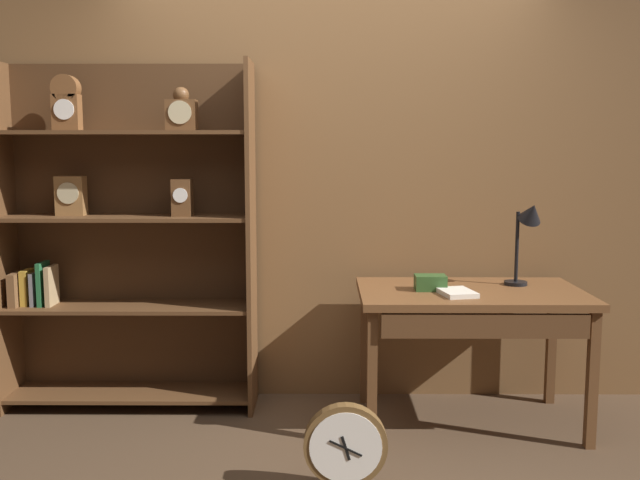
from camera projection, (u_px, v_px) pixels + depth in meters
The scene contains 7 objects.
back_wood_panel at pixel (330, 183), 4.23m from camera, with size 4.80×0.05×2.60m, color brown.
bookshelf at pixel (125, 238), 4.08m from camera, with size 1.44×0.36×1.99m.
workbench at pixel (472, 306), 3.80m from camera, with size 1.20×0.75×0.75m.
desk_lamp at pixel (528, 226), 3.87m from camera, with size 0.20×0.20×0.49m.
toolbox_small at pixel (430, 283), 3.80m from camera, with size 0.17×0.11×0.08m, color #2D5123.
open_repair_manual at pixel (457, 293), 3.68m from camera, with size 0.16×0.22×0.03m, color silver.
round_clock_large at pixel (345, 448), 3.08m from camera, with size 0.37×0.11×0.41m.
Camera 1 is at (-0.03, -2.94, 1.51)m, focal length 39.79 mm.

